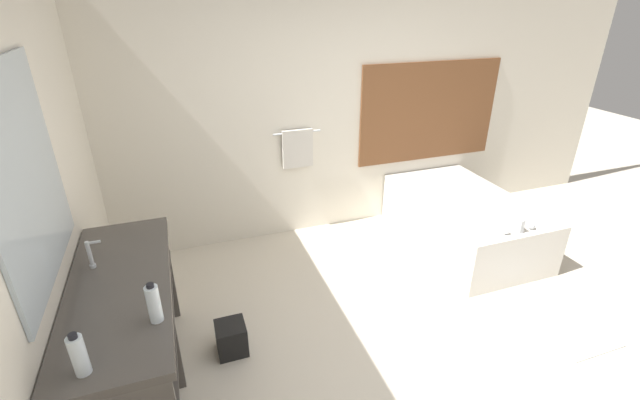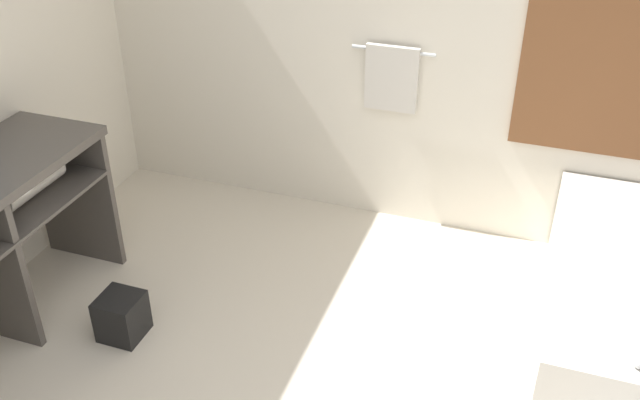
% 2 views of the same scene
% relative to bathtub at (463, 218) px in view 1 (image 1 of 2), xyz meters
% --- Properties ---
extents(ground_plane, '(16.00, 16.00, 0.00)m').
position_rel_bathtub_xyz_m(ground_plane, '(-1.26, -1.36, -0.29)').
color(ground_plane, beige).
rests_on(ground_plane, ground).
extents(wall_back_with_blinds, '(7.40, 0.13, 2.70)m').
position_rel_bathtub_xyz_m(wall_back_with_blinds, '(-1.22, 0.87, 1.06)').
color(wall_back_with_blinds, silver).
rests_on(wall_back_with_blinds, ground_plane).
extents(wall_left_with_mirror, '(0.08, 7.40, 2.70)m').
position_rel_bathtub_xyz_m(wall_left_with_mirror, '(-3.49, -1.35, 1.07)').
color(wall_left_with_mirror, silver).
rests_on(wall_left_with_mirror, ground_plane).
extents(vanity_counter, '(0.56, 1.55, 0.91)m').
position_rel_bathtub_xyz_m(vanity_counter, '(-3.17, -0.94, 0.38)').
color(vanity_counter, '#4C4742').
rests_on(vanity_counter, ground_plane).
extents(sink_faucet, '(0.09, 0.04, 0.18)m').
position_rel_bathtub_xyz_m(sink_faucet, '(-3.32, -0.74, 0.71)').
color(sink_faucet, silver).
rests_on(sink_faucet, vanity_counter).
extents(bathtub, '(1.02, 1.67, 0.65)m').
position_rel_bathtub_xyz_m(bathtub, '(0.00, 0.00, 0.00)').
color(bathtub, silver).
rests_on(bathtub, ground_plane).
extents(water_bottle_1, '(0.07, 0.07, 0.22)m').
position_rel_bathtub_xyz_m(water_bottle_1, '(-3.27, -1.61, 0.72)').
color(water_bottle_1, white).
rests_on(water_bottle_1, vanity_counter).
extents(water_bottle_2, '(0.07, 0.07, 0.23)m').
position_rel_bathtub_xyz_m(water_bottle_2, '(-2.96, -1.36, 0.73)').
color(water_bottle_2, white).
rests_on(water_bottle_2, vanity_counter).
extents(waste_bin, '(0.22, 0.22, 0.24)m').
position_rel_bathtub_xyz_m(waste_bin, '(-2.56, -0.76, -0.17)').
color(waste_bin, black).
rests_on(waste_bin, ground_plane).
extents(bath_mat, '(0.51, 0.72, 0.02)m').
position_rel_bathtub_xyz_m(bath_mat, '(0.00, -1.35, -0.28)').
color(bath_mat, white).
rests_on(bath_mat, ground_plane).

